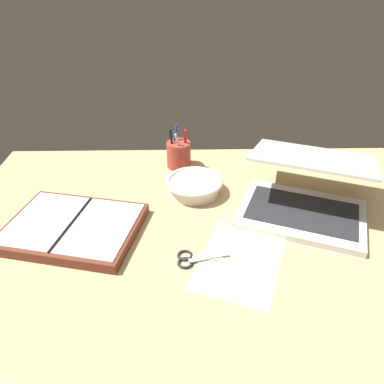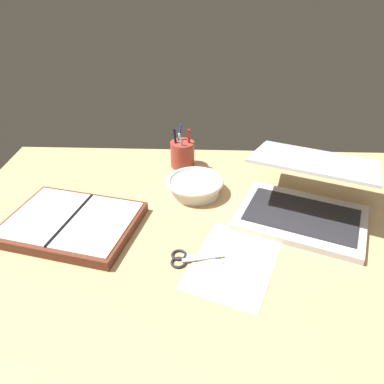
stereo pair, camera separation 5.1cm
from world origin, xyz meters
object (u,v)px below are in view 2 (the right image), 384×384
Objects in this scene: pen_cup at (184,154)px; scissors at (187,259)px; bowl at (196,185)px; laptop at (308,198)px; planner at (73,223)px.

pen_cup is 1.07× the size of scissors.
bowl reaches higher than scissors.
laptop reaches higher than scissors.
pen_cup is (-35.92, 27.37, -0.89)cm from laptop.
scissors is at bearing -126.03° from laptop.
bowl is at bearing -175.55° from laptop.
laptop is 2.52× the size of bowl.
bowl is at bearing 42.60° from planner.
bowl is 1.31× the size of scissors.
bowl is 0.45× the size of planner.
pen_cup reaches higher than planner.
laptop is at bearing -17.58° from bowl.
laptop is at bearing 20.63° from planner.
laptop reaches higher than bowl.
bowl is (-31.05, 9.84, -2.75)cm from laptop.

